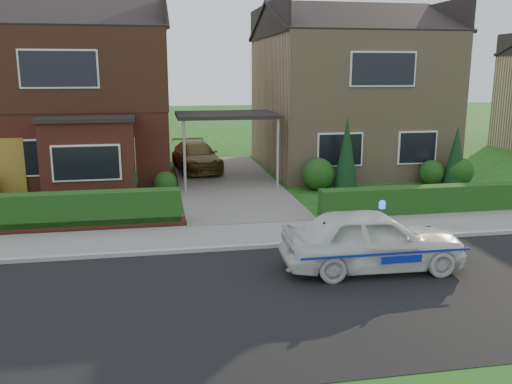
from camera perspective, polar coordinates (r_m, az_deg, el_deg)
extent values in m
plane|color=#144512|center=(10.86, 4.60, -10.99)|extent=(120.00, 120.00, 0.00)
cube|color=black|center=(10.86, 4.60, -10.99)|extent=(60.00, 6.00, 0.02)
cube|color=#9E9993|center=(13.61, 1.29, -5.70)|extent=(60.00, 0.16, 0.12)
cube|color=slate|center=(14.59, 0.46, -4.46)|extent=(60.00, 2.00, 0.10)
cube|color=#666059|center=(21.20, -3.04, 0.98)|extent=(3.80, 12.00, 0.12)
cube|color=brown|center=(23.85, -18.21, 8.57)|extent=(7.20, 8.00, 5.80)
cube|color=white|center=(20.36, -23.81, 3.27)|extent=(1.80, 0.08, 1.30)
cube|color=white|center=(19.86, -14.88, 3.71)|extent=(1.60, 0.08, 1.30)
cube|color=white|center=(19.83, -20.04, 12.08)|extent=(2.60, 0.08, 1.30)
cube|color=black|center=(23.81, -18.45, 12.04)|extent=(7.26, 8.06, 2.90)
cube|color=brown|center=(19.27, -17.15, 3.16)|extent=(3.00, 1.40, 2.70)
cube|color=black|center=(19.10, -17.43, 7.36)|extent=(3.20, 1.60, 0.14)
cube|color=#A18362|center=(25.10, 9.38, 9.20)|extent=(7.20, 8.00, 5.80)
cube|color=white|center=(20.95, 8.83, 4.43)|extent=(1.80, 0.08, 1.30)
cube|color=white|center=(22.18, 16.61, 4.51)|extent=(1.60, 0.08, 1.30)
cube|color=white|center=(21.31, 13.23, 12.49)|extent=(2.60, 0.08, 1.30)
cube|color=black|center=(20.83, -3.13, 8.11)|extent=(3.80, 3.00, 0.14)
cylinder|color=gray|center=(19.45, -7.54, 3.69)|extent=(0.10, 0.10, 2.70)
cylinder|color=gray|center=(19.91, 2.30, 4.00)|extent=(0.10, 0.10, 2.70)
cube|color=brown|center=(15.79, -21.61, -3.55)|extent=(7.70, 0.25, 0.36)
cube|color=#123812|center=(15.98, -21.46, -4.03)|extent=(7.50, 0.55, 0.90)
cube|color=#123812|center=(17.70, 18.45, -2.22)|extent=(7.50, 0.55, 0.80)
sphere|color=#123812|center=(19.30, -14.26, 1.26)|extent=(1.32, 1.32, 1.32)
sphere|color=#123812|center=(19.60, -9.50, 0.93)|extent=(0.84, 0.84, 0.84)
sphere|color=#123812|center=(20.22, 6.56, 1.91)|extent=(1.20, 1.20, 1.20)
sphere|color=#123812|center=(22.10, 17.98, 1.97)|extent=(0.96, 0.96, 0.96)
sphere|color=#123812|center=(22.32, 20.61, 2.03)|extent=(1.08, 1.08, 1.08)
cone|color=black|center=(20.23, 9.50, 3.83)|extent=(0.90, 0.90, 2.60)
cone|color=black|center=(22.13, 20.28, 3.45)|extent=(0.90, 0.90, 2.20)
imported|color=silver|center=(12.29, 12.12, -4.97)|extent=(1.77, 4.08, 1.37)
sphere|color=#193FF2|center=(12.16, 13.17, -1.46)|extent=(0.17, 0.17, 0.17)
cube|color=navy|center=(11.60, 13.64, -6.40)|extent=(3.70, 0.02, 0.05)
cube|color=navy|center=(13.03, 10.76, -4.15)|extent=(3.70, 0.01, 0.05)
ellipsoid|color=black|center=(11.74, 7.27, -4.21)|extent=(0.22, 0.17, 0.21)
sphere|color=white|center=(11.70, 7.43, -4.34)|extent=(0.11, 0.11, 0.11)
sphere|color=black|center=(11.69, 7.42, -3.58)|extent=(0.13, 0.13, 0.13)
cone|color=black|center=(11.67, 7.20, -3.27)|extent=(0.04, 0.04, 0.05)
cone|color=black|center=(11.70, 7.62, -3.25)|extent=(0.04, 0.04, 0.05)
imported|color=brown|center=(23.63, -6.32, 3.77)|extent=(2.18, 4.33, 1.20)
imported|color=gray|center=(17.52, -18.26, -1.15)|extent=(0.40, 0.40, 0.71)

